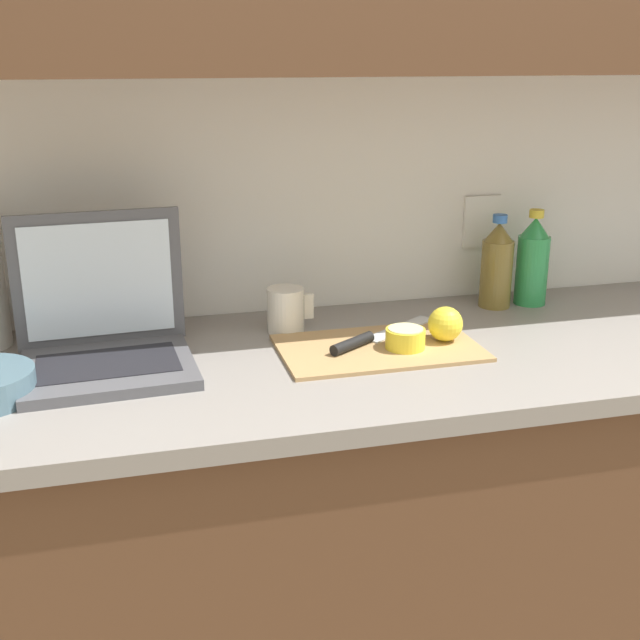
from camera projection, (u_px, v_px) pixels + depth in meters
The scene contains 10 objects.
wall_back at pixel (455, 2), 1.63m from camera, with size 5.20×0.38×2.60m.
counter_unit at pixel (482, 528), 1.77m from camera, with size 2.23×0.62×0.91m.
laptop at pixel (104, 331), 1.48m from camera, with size 0.32×0.28×0.28m.
cutting_board at pixel (379, 348), 1.57m from camera, with size 0.39×0.24×0.01m, color tan.
knife at pixel (367, 339), 1.59m from camera, with size 0.27×0.19×0.02m.
lemon_half_cut at pixel (405, 338), 1.56m from camera, with size 0.08×0.08×0.04m.
lemon_whole_beside at pixel (445, 324), 1.59m from camera, with size 0.07×0.07×0.07m.
bottle_green_soda at pixel (533, 262), 1.84m from camera, with size 0.07×0.07×0.22m.
bottle_oil_tall at pixel (497, 266), 1.82m from camera, with size 0.07×0.07×0.21m.
measuring_cup at pixel (286, 310), 1.67m from camera, with size 0.10×0.08×0.09m.
Camera 1 is at (-0.71, -1.39, 1.46)m, focal length 45.00 mm.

